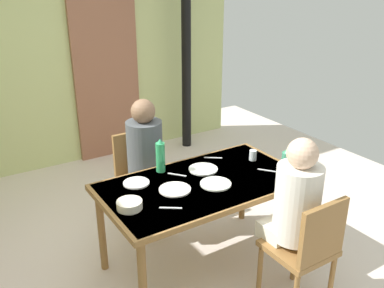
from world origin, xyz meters
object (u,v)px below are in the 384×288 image
object	(u,v)px
serving_bowl_center	(129,205)
chair_near_diner	(307,247)
person_near_diner	(296,200)
water_bottle_green_near	(160,156)
chair_far_diner	(140,175)
dining_table	(203,190)
water_bottle_green_far	(286,166)
person_far_diner	(146,150)

from	to	relation	value
serving_bowl_center	chair_near_diner	bearing A→B (deg)	-37.96
person_near_diner	water_bottle_green_near	xyz separation A→B (m)	(-0.48, 0.96, 0.07)
chair_near_diner	chair_far_diner	bearing A→B (deg)	106.24
dining_table	water_bottle_green_near	bearing A→B (deg)	118.55
chair_far_diner	serving_bowl_center	size ratio (longest dim) A/B	5.12
dining_table	chair_far_diner	xyz separation A→B (m)	(-0.15, 0.77, -0.16)
chair_far_diner	water_bottle_green_far	xyz separation A→B (m)	(0.66, -1.10, 0.35)
chair_near_diner	person_far_diner	bearing A→B (deg)	107.72
water_bottle_green_near	serving_bowl_center	xyz separation A→B (m)	(-0.44, -0.38, -0.10)
chair_near_diner	water_bottle_green_far	size ratio (longest dim) A/B	3.24
chair_far_diner	person_near_diner	xyz separation A→B (m)	(0.45, -1.41, 0.28)
chair_near_diner	water_bottle_green_far	world-z (taller)	water_bottle_green_far
chair_far_diner	serving_bowl_center	world-z (taller)	chair_far_diner
chair_near_diner	serving_bowl_center	xyz separation A→B (m)	(-0.92, 0.72, 0.25)
chair_far_diner	person_near_diner	world-z (taller)	person_near_diner
person_near_diner	water_bottle_green_far	bearing A→B (deg)	56.09
chair_far_diner	water_bottle_green_far	distance (m)	1.33
water_bottle_green_near	person_near_diner	bearing A→B (deg)	-63.60
chair_near_diner	water_bottle_green_far	xyz separation A→B (m)	(0.21, 0.45, 0.35)
water_bottle_green_near	serving_bowl_center	bearing A→B (deg)	-138.95
chair_near_diner	serving_bowl_center	world-z (taller)	chair_near_diner
dining_table	chair_near_diner	xyz separation A→B (m)	(0.30, -0.77, -0.16)
dining_table	person_near_diner	distance (m)	0.72
dining_table	serving_bowl_center	distance (m)	0.63
water_bottle_green_near	water_bottle_green_far	size ratio (longest dim) A/B	1.01
dining_table	chair_far_diner	size ratio (longest dim) A/B	1.73
chair_far_diner	water_bottle_green_far	size ratio (longest dim) A/B	3.24
dining_table	serving_bowl_center	xyz separation A→B (m)	(-0.62, -0.06, 0.10)
person_near_diner	person_far_diner	distance (m)	1.35
serving_bowl_center	water_bottle_green_near	bearing A→B (deg)	41.05
serving_bowl_center	water_bottle_green_far	bearing A→B (deg)	-13.12
person_near_diner	water_bottle_green_near	distance (m)	1.08
chair_near_diner	person_far_diner	xyz separation A→B (m)	(-0.45, 1.41, 0.28)
chair_near_diner	serving_bowl_center	distance (m)	1.19
chair_near_diner	person_far_diner	size ratio (longest dim) A/B	1.13
chair_far_diner	person_far_diner	xyz separation A→B (m)	(-0.00, -0.14, 0.28)
person_far_diner	water_bottle_green_far	xyz separation A→B (m)	(0.66, -0.96, 0.07)
chair_near_diner	person_near_diner	xyz separation A→B (m)	(-0.00, 0.14, 0.28)
chair_near_diner	water_bottle_green_near	world-z (taller)	water_bottle_green_near
chair_far_diner	water_bottle_green_near	xyz separation A→B (m)	(-0.03, -0.45, 0.35)
chair_far_diner	person_far_diner	distance (m)	0.31
chair_near_diner	dining_table	bearing A→B (deg)	111.26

